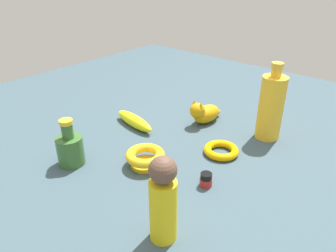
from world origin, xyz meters
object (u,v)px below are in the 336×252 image
object	(u,v)px
person_figure_adult	(163,200)
bottle_tall	(271,107)
bowl	(145,157)
bangle	(221,150)
cat_figurine	(204,113)
nail_polish_jar	(206,180)
bottle_short	(70,148)
banana	(134,121)

from	to	relation	value
person_figure_adult	bottle_tall	distance (m)	0.55
bowl	bangle	distance (m)	0.24
bottle_tall	cat_figurine	distance (m)	0.24
nail_polish_jar	person_figure_adult	bearing A→B (deg)	9.04
person_figure_adult	cat_figurine	size ratio (longest dim) A/B	1.28
person_figure_adult	bottle_short	size ratio (longest dim) A/B	1.43
bowl	nail_polish_jar	size ratio (longest dim) A/B	3.02
cat_figurine	bangle	bearing A→B (deg)	49.36
bangle	nail_polish_jar	distance (m)	0.17
person_figure_adult	cat_figurine	world-z (taller)	person_figure_adult
bangle	bottle_tall	distance (m)	0.22
banana	bottle_tall	bearing A→B (deg)	40.10
bottle_short	bottle_tall	world-z (taller)	bottle_tall
nail_polish_jar	cat_figurine	distance (m)	0.37
banana	bottle_tall	xyz separation A→B (m)	(-0.24, 0.39, 0.09)
person_figure_adult	bowl	bearing A→B (deg)	-127.80
cat_figurine	nail_polish_jar	bearing A→B (deg)	35.91
bowl	bottle_short	distance (m)	0.22
bangle	cat_figurine	size ratio (longest dim) A/B	0.68
bangle	bottle_tall	size ratio (longest dim) A/B	0.42
bowl	bottle_tall	bearing A→B (deg)	154.08
bottle_short	bangle	xyz separation A→B (m)	(-0.33, 0.30, -0.04)
banana	cat_figurine	xyz separation A→B (m)	(-0.18, 0.17, 0.02)
banana	bowl	bearing A→B (deg)	-27.68
bowl	cat_figurine	world-z (taller)	cat_figurine
banana	bottle_tall	size ratio (longest dim) A/B	0.76
bangle	banana	world-z (taller)	banana
bowl	person_figure_adult	xyz separation A→B (m)	(0.17, 0.22, 0.07)
bottle_short	bottle_tall	distance (m)	0.63
bottle_short	cat_figurine	size ratio (longest dim) A/B	0.90
bottle_tall	nail_polish_jar	xyz separation A→B (m)	(0.35, -0.00, -0.09)
bangle	nail_polish_jar	world-z (taller)	nail_polish_jar
bangle	banana	size ratio (longest dim) A/B	0.55
cat_figurine	bottle_tall	bearing A→B (deg)	103.13
bowl	nail_polish_jar	bearing A→B (deg)	101.16
bottle_short	banana	world-z (taller)	bottle_short
nail_polish_jar	bangle	bearing A→B (deg)	-161.16
bottle_short	banana	size ratio (longest dim) A/B	0.73
nail_polish_jar	bowl	bearing A→B (deg)	-78.84
bowl	banana	world-z (taller)	bowl
bangle	banana	xyz separation A→B (m)	(0.05, -0.33, 0.01)
bangle	banana	distance (m)	0.34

